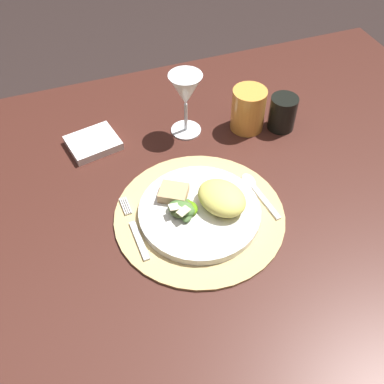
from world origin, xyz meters
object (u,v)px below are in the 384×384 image
object	(u,v)px
spoon	(254,188)
napkin	(93,143)
dining_table	(191,230)
wine_glass	(186,92)
dinner_plate	(201,212)
amber_tumbler	(248,109)
fork	(135,231)
dark_tumbler	(283,113)

from	to	relation	value
spoon	napkin	distance (m)	0.38
dining_table	wine_glass	distance (m)	0.31
dinner_plate	napkin	size ratio (longest dim) A/B	2.19
dinner_plate	amber_tumbler	xyz separation A→B (m)	(0.20, 0.22, 0.04)
spoon	napkin	size ratio (longest dim) A/B	1.25
dinner_plate	napkin	bearing A→B (deg)	119.51
fork	wine_glass	xyz separation A→B (m)	(0.19, 0.26, 0.10)
wine_glass	dinner_plate	bearing A→B (deg)	-103.17
spoon	wine_glass	xyz separation A→B (m)	(-0.07, 0.23, 0.10)
fork	spoon	xyz separation A→B (m)	(0.26, 0.02, 0.00)
dining_table	dark_tumbler	xyz separation A→B (m)	(0.28, 0.14, 0.15)
napkin	wine_glass	size ratio (longest dim) A/B	0.72
fork	amber_tumbler	bearing A→B (deg)	33.12
dining_table	dinner_plate	xyz separation A→B (m)	(0.00, -0.05, 0.12)
amber_tumbler	dark_tumbler	world-z (taller)	amber_tumbler
fork	amber_tumbler	world-z (taller)	amber_tumbler
spoon	amber_tumbler	size ratio (longest dim) A/B	1.33
amber_tumbler	dark_tumbler	xyz separation A→B (m)	(0.08, -0.03, -0.01)
spoon	dark_tumbler	distance (m)	0.23
dinner_plate	dark_tumbler	world-z (taller)	dark_tumbler
dark_tumbler	wine_glass	bearing A→B (deg)	163.72
dining_table	wine_glass	xyz separation A→B (m)	(0.06, 0.21, 0.22)
dinner_plate	napkin	xyz separation A→B (m)	(-0.16, 0.28, -0.00)
dinner_plate	fork	bearing A→B (deg)	178.72
spoon	dark_tumbler	bearing A→B (deg)	48.47
spoon	amber_tumbler	bearing A→B (deg)	69.88
spoon	fork	bearing A→B (deg)	-174.94
dining_table	fork	world-z (taller)	fork
spoon	amber_tumbler	xyz separation A→B (m)	(0.07, 0.20, 0.04)
dark_tumbler	napkin	bearing A→B (deg)	168.91
fork	amber_tumbler	size ratio (longest dim) A/B	1.56
wine_glass	dark_tumbler	world-z (taller)	wine_glass
fork	napkin	bearing A→B (deg)	95.17
napkin	wine_glass	bearing A→B (deg)	-5.71
amber_tumbler	dark_tumbler	bearing A→B (deg)	-19.75
fork	dark_tumbler	xyz separation A→B (m)	(0.41, 0.19, 0.03)
napkin	dark_tumbler	world-z (taller)	dark_tumbler
wine_glass	amber_tumbler	distance (m)	0.16
dining_table	dinner_plate	size ratio (longest dim) A/B	6.14
dining_table	spoon	size ratio (longest dim) A/B	10.76
fork	dark_tumbler	bearing A→B (deg)	24.87
fork	wine_glass	world-z (taller)	wine_glass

